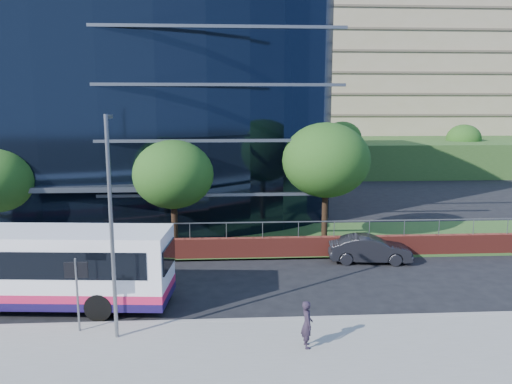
{
  "coord_description": "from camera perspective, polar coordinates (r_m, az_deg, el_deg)",
  "views": [
    {
      "loc": [
        10.02,
        -19.4,
        8.45
      ],
      "look_at": [
        11.68,
        8.0,
        3.65
      ],
      "focal_mm": 35.0,
      "sensor_mm": 36.0,
      "label": 1
    }
  ],
  "objects": [
    {
      "name": "apartment_block",
      "position": [
        79.74,
        12.81,
        11.59
      ],
      "size": [
        60.0,
        42.0,
        30.0
      ],
      "color": "#2D511E",
      "rests_on": "ground"
    },
    {
      "name": "city_bus",
      "position": [
        23.19,
        -24.83,
        -7.77
      ],
      "size": [
        12.51,
        3.84,
        3.34
      ],
      "rotation": [
        0.0,
        0.0,
        -0.08
      ],
      "color": "white",
      "rests_on": "ground"
    },
    {
      "name": "grass_verge",
      "position": [
        34.49,
        20.65,
        -4.81
      ],
      "size": [
        36.0,
        8.0,
        0.12
      ],
      "primitive_type": "cube",
      "color": "#2D511E",
      "rests_on": "ground"
    },
    {
      "name": "tree_dist_f",
      "position": [
        68.45,
        22.64,
        5.61
      ],
      "size": [
        4.29,
        4.29,
        6.05
      ],
      "color": "black",
      "rests_on": "ground"
    },
    {
      "name": "parked_car",
      "position": [
        27.96,
        12.86,
        -6.37
      ],
      "size": [
        4.56,
        2.01,
        1.46
      ],
      "primitive_type": "imported",
      "rotation": [
        0.0,
        0.0,
        1.46
      ],
      "color": "black",
      "rests_on": "ground"
    },
    {
      "name": "glass_office",
      "position": [
        42.62,
        -22.93,
        8.54
      ],
      "size": [
        44.0,
        23.1,
        16.0
      ],
      "color": "black",
      "rests_on": "ground"
    },
    {
      "name": "tree_dist_e",
      "position": [
        61.14,
        9.82,
        6.11
      ],
      "size": [
        4.62,
        4.62,
        6.51
      ],
      "color": "black",
      "rests_on": "ground"
    },
    {
      "name": "pedestrian",
      "position": [
        17.9,
        5.85,
        -14.78
      ],
      "size": [
        0.44,
        0.63,
        1.67
      ],
      "primitive_type": "imported",
      "rotation": [
        0.0,
        0.0,
        1.63
      ],
      "color": "#261D2B",
      "rests_on": "pavement_near"
    },
    {
      "name": "retaining_wall",
      "position": [
        29.56,
        16.5,
        -5.88
      ],
      "size": [
        34.0,
        0.4,
        2.11
      ],
      "color": "maroon",
      "rests_on": "ground"
    },
    {
      "name": "tree_far_c",
      "position": [
        28.82,
        -9.45,
        1.98
      ],
      "size": [
        4.62,
        4.62,
        6.51
      ],
      "color": "black",
      "rests_on": "ground"
    },
    {
      "name": "street_sign",
      "position": [
        19.68,
        -19.83,
        -9.37
      ],
      "size": [
        0.85,
        0.09,
        2.8
      ],
      "color": "slate",
      "rests_on": "pavement_near"
    },
    {
      "name": "tree_far_d",
      "position": [
        30.17,
        8.01,
        3.61
      ],
      "size": [
        5.28,
        5.28,
        7.44
      ],
      "color": "black",
      "rests_on": "ground"
    },
    {
      "name": "streetlight_east",
      "position": [
        18.14,
        -16.21,
        -3.26
      ],
      "size": [
        0.15,
        0.77,
        8.0
      ],
      "color": "slate",
      "rests_on": "pavement_near"
    }
  ]
}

